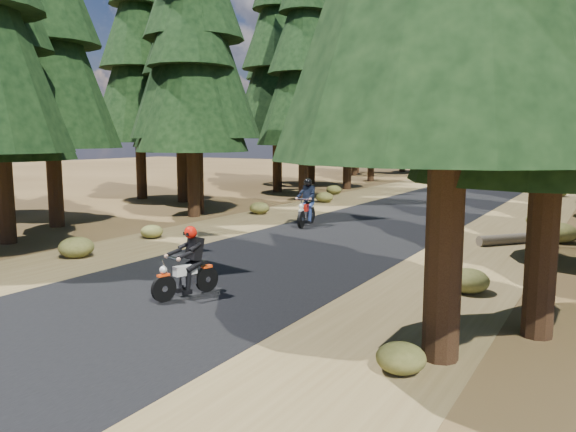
# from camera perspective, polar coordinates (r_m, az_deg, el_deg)

# --- Properties ---
(ground) EXTENTS (120.00, 120.00, 0.00)m
(ground) POSITION_cam_1_polar(r_m,az_deg,el_deg) (14.35, -3.05, -5.07)
(ground) COLOR #402F17
(ground) RESTS_ON ground
(road) EXTENTS (6.00, 100.00, 0.01)m
(road) POSITION_cam_1_polar(r_m,az_deg,el_deg) (18.64, 5.47, -2.04)
(road) COLOR black
(road) RESTS_ON ground
(shoulder_l) EXTENTS (3.20, 100.00, 0.01)m
(shoulder_l) POSITION_cam_1_polar(r_m,az_deg,el_deg) (20.97, -6.00, -0.94)
(shoulder_l) COLOR brown
(shoulder_l) RESTS_ON ground
(shoulder_r) EXTENTS (3.20, 100.00, 0.01)m
(shoulder_r) POSITION_cam_1_polar(r_m,az_deg,el_deg) (17.25, 19.47, -3.29)
(shoulder_r) COLOR brown
(shoulder_r) RESTS_ON ground
(pine_forest) EXTENTS (34.59, 55.08, 16.32)m
(pine_forest) POSITION_cam_1_polar(r_m,az_deg,el_deg) (33.92, 17.62, 15.51)
(pine_forest) COLOR black
(pine_forest) RESTS_ON ground
(log_near) EXTENTS (4.16, 4.86, 0.32)m
(log_near) POSITION_cam_1_polar(r_m,az_deg,el_deg) (19.74, 25.79, -1.79)
(log_near) COLOR #4C4233
(log_near) RESTS_ON ground
(understory_shrubs) EXTENTS (14.75, 33.05, 0.62)m
(understory_shrubs) POSITION_cam_1_polar(r_m,az_deg,el_deg) (19.87, 11.96, -0.79)
(understory_shrubs) COLOR #474C1E
(understory_shrubs) RESTS_ON ground
(rider_lead) EXTENTS (0.88, 1.69, 1.45)m
(rider_lead) POSITION_cam_1_polar(r_m,az_deg,el_deg) (11.66, -10.34, -5.80)
(rider_lead) COLOR beige
(rider_lead) RESTS_ON road
(rider_follow) EXTENTS (0.96, 2.03, 1.74)m
(rider_follow) POSITION_cam_1_polar(r_m,az_deg,el_deg) (20.66, 1.88, 0.60)
(rider_follow) COLOR #9B130A
(rider_follow) RESTS_ON road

